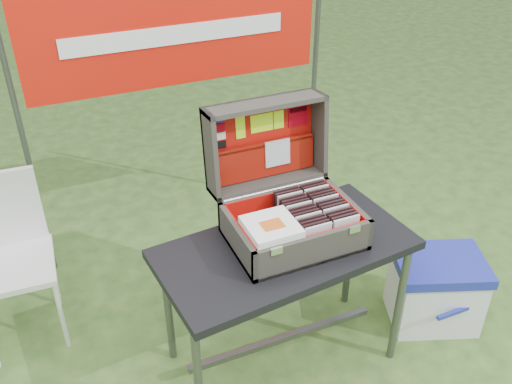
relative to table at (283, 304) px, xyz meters
name	(u,v)px	position (x,y,z in m)	size (l,w,h in m)	color
ground	(260,354)	(-0.09, 0.05, -0.34)	(80.00, 80.00, 0.00)	#2D4E1D
table	(283,304)	(0.00, 0.00, 0.00)	(1.10, 0.55, 0.69)	black
table_top	(285,249)	(0.00, 0.00, 0.32)	(1.10, 0.55, 0.04)	black
table_leg_fl	(198,376)	(-0.49, -0.22, -0.02)	(0.04, 0.04, 0.65)	#59595B
table_leg_fr	(398,308)	(0.49, -0.22, -0.02)	(0.04, 0.04, 0.65)	#59595B
table_leg_bl	(168,308)	(-0.49, 0.22, -0.02)	(0.04, 0.04, 0.65)	#59595B
table_leg_br	(350,254)	(0.49, 0.22, -0.02)	(0.04, 0.04, 0.65)	#59595B
table_brace	(282,339)	(0.00, 0.00, -0.22)	(0.95, 0.03, 0.03)	#59595B
suitcase	(289,182)	(0.05, 0.08, 0.61)	(0.55, 0.55, 0.53)	#433F37
suitcase_base_bottom	(293,238)	(0.05, 0.02, 0.36)	(0.55, 0.39, 0.02)	#433F37
suitcase_base_wall_front	(314,251)	(0.05, -0.16, 0.42)	(0.55, 0.02, 0.15)	#433F37
suitcase_base_wall_back	(275,204)	(0.05, 0.21, 0.42)	(0.55, 0.02, 0.15)	#433F37
suitcase_base_wall_left	(237,241)	(-0.21, 0.02, 0.42)	(0.02, 0.39, 0.15)	#433F37
suitcase_base_wall_right	(346,212)	(0.31, 0.02, 0.42)	(0.02, 0.39, 0.15)	#433F37
suitcase_liner_floor	(293,235)	(0.05, 0.02, 0.37)	(0.51, 0.35, 0.01)	red
suitcase_latch_left	(276,251)	(-0.13, -0.17, 0.48)	(0.05, 0.01, 0.03)	silver
suitcase_latch_right	(354,229)	(0.23, -0.17, 0.48)	(0.05, 0.01, 0.03)	silver
suitcase_hinge	(275,189)	(0.05, 0.22, 0.49)	(0.02, 0.02, 0.49)	silver
suitcase_lid_back	(261,139)	(0.05, 0.38, 0.67)	(0.55, 0.39, 0.02)	#433F37
suitcase_lid_rim_far	(265,104)	(0.05, 0.33, 0.86)	(0.55, 0.02, 0.15)	#433F37
suitcase_lid_rim_near	(268,181)	(0.05, 0.29, 0.50)	(0.55, 0.02, 0.15)	#433F37
suitcase_lid_rim_left	(211,155)	(-0.21, 0.31, 0.68)	(0.02, 0.39, 0.15)	#433F37
suitcase_lid_rim_right	(318,133)	(0.31, 0.31, 0.68)	(0.02, 0.39, 0.15)	#433F37
suitcase_lid_liner	(262,140)	(0.05, 0.36, 0.67)	(0.50, 0.34, 0.01)	red
suitcase_liner_wall_front	(313,247)	(0.05, -0.15, 0.43)	(0.51, 0.01, 0.13)	red
suitcase_liner_wall_back	(277,204)	(0.05, 0.20, 0.43)	(0.51, 0.01, 0.13)	red
suitcase_liner_wall_left	(240,238)	(-0.20, 0.02, 0.43)	(0.01, 0.35, 0.13)	red
suitcase_liner_wall_right	(344,211)	(0.30, 0.02, 0.43)	(0.01, 0.35, 0.13)	red
suitcase_lid_pocket	(264,160)	(0.05, 0.33, 0.59)	(0.49, 0.16, 0.03)	maroon
suitcase_pocket_edge	(264,144)	(0.05, 0.34, 0.66)	(0.48, 0.02, 0.02)	maroon
suitcase_pocket_cd	(278,153)	(0.11, 0.32, 0.62)	(0.12, 0.12, 0.01)	silver
lid_sticker_cc_a	(219,119)	(-0.15, 0.37, 0.81)	(0.05, 0.03, 0.00)	#1933B2
lid_sticker_cc_b	(219,128)	(-0.15, 0.37, 0.77)	(0.05, 0.03, 0.00)	#A90210
lid_sticker_cc_c	(220,136)	(-0.15, 0.36, 0.73)	(0.05, 0.03, 0.00)	white
lid_sticker_cc_d	(220,145)	(-0.15, 0.36, 0.69)	(0.05, 0.03, 0.00)	black
lid_card_neon_tall	(240,127)	(-0.05, 0.36, 0.76)	(0.04, 0.11, 0.00)	#BEF918
lid_card_neon_main	(262,123)	(0.05, 0.36, 0.76)	(0.11, 0.08, 0.00)	#BEF918
lid_card_neon_small	(279,120)	(0.13, 0.36, 0.76)	(0.05, 0.08, 0.00)	#BEF918
lid_sticker_band	(298,116)	(0.23, 0.36, 0.76)	(0.10, 0.10, 0.00)	#A90210
lid_sticker_band_bar	(298,110)	(0.23, 0.37, 0.79)	(0.09, 0.02, 0.00)	black
cd_left_0	(318,239)	(0.08, -0.13, 0.44)	(0.12, 0.01, 0.14)	silver
cd_left_1	(315,236)	(0.08, -0.10, 0.44)	(0.12, 0.01, 0.14)	black
cd_left_2	(313,233)	(0.08, -0.08, 0.44)	(0.12, 0.01, 0.14)	black
cd_left_3	(310,231)	(0.08, -0.06, 0.44)	(0.12, 0.01, 0.14)	black
cd_left_4	(308,228)	(0.08, -0.04, 0.44)	(0.12, 0.01, 0.14)	silver
cd_left_5	(306,225)	(0.08, -0.02, 0.44)	(0.12, 0.01, 0.14)	black
cd_left_6	(303,222)	(0.08, 0.00, 0.44)	(0.12, 0.01, 0.14)	black
cd_left_7	(301,220)	(0.08, 0.03, 0.44)	(0.12, 0.01, 0.14)	black
cd_left_8	(299,217)	(0.08, 0.05, 0.44)	(0.12, 0.01, 0.14)	silver
cd_left_9	(296,214)	(0.08, 0.07, 0.44)	(0.12, 0.01, 0.14)	black
cd_left_10	(294,212)	(0.08, 0.09, 0.44)	(0.12, 0.01, 0.14)	black
cd_left_11	(292,209)	(0.08, 0.11, 0.44)	(0.12, 0.01, 0.14)	black
cd_left_12	(290,207)	(0.08, 0.13, 0.44)	(0.12, 0.01, 0.14)	silver
cd_left_13	(287,204)	(0.08, 0.15, 0.44)	(0.12, 0.01, 0.14)	black
cd_left_14	(285,202)	(0.08, 0.18, 0.44)	(0.12, 0.01, 0.14)	black
cd_right_0	(346,231)	(0.22, -0.13, 0.44)	(0.12, 0.01, 0.14)	silver
cd_right_1	(343,229)	(0.22, -0.10, 0.44)	(0.12, 0.01, 0.14)	black
cd_right_2	(340,226)	(0.22, -0.08, 0.44)	(0.12, 0.01, 0.14)	black
cd_right_3	(338,223)	(0.22, -0.06, 0.44)	(0.12, 0.01, 0.14)	black
cd_right_4	(335,220)	(0.22, -0.04, 0.44)	(0.12, 0.01, 0.14)	silver
cd_right_5	(333,218)	(0.22, -0.02, 0.44)	(0.12, 0.01, 0.14)	black
cd_right_6	(330,215)	(0.22, 0.00, 0.44)	(0.12, 0.01, 0.14)	black
cd_right_7	(328,213)	(0.22, 0.03, 0.44)	(0.12, 0.01, 0.14)	black
cd_right_8	(325,210)	(0.22, 0.05, 0.44)	(0.12, 0.01, 0.14)	silver
cd_right_9	(323,208)	(0.22, 0.07, 0.44)	(0.12, 0.01, 0.14)	black
cd_right_10	(320,205)	(0.22, 0.09, 0.44)	(0.12, 0.01, 0.14)	black
cd_right_11	(318,203)	(0.22, 0.11, 0.44)	(0.12, 0.01, 0.14)	black
cd_right_12	(316,200)	(0.22, 0.13, 0.44)	(0.12, 0.01, 0.14)	silver
cd_right_13	(314,198)	(0.22, 0.15, 0.44)	(0.12, 0.01, 0.14)	black
cd_right_14	(311,196)	(0.22, 0.18, 0.44)	(0.12, 0.01, 0.14)	black
songbook_0	(271,229)	(-0.09, -0.05, 0.49)	(0.21, 0.21, 0.01)	white
songbook_1	(271,228)	(-0.09, -0.05, 0.50)	(0.21, 0.21, 0.01)	white
songbook_2	(271,227)	(-0.09, -0.05, 0.50)	(0.21, 0.21, 0.01)	white
songbook_3	(271,226)	(-0.09, -0.05, 0.51)	(0.21, 0.21, 0.01)	white
songbook_4	(271,225)	(-0.09, -0.05, 0.51)	(0.21, 0.21, 0.01)	white
songbook_5	(271,224)	(-0.09, -0.05, 0.52)	(0.21, 0.21, 0.01)	white
songbook_graphic	(272,225)	(-0.09, -0.06, 0.52)	(0.09, 0.07, 0.00)	#D85919
cooler	(435,290)	(0.84, -0.08, -0.15)	(0.45, 0.34, 0.39)	white
cooler_body	(434,294)	(0.84, -0.08, -0.18)	(0.42, 0.32, 0.34)	white
cooler_lid	(441,265)	(0.84, -0.08, 0.02)	(0.45, 0.34, 0.05)	#212B9F
cooler_handle	(459,311)	(0.84, -0.26, -0.13)	(0.27, 0.02, 0.02)	#212B9F
chair	(12,269)	(-1.12, 0.66, 0.08)	(0.39, 0.43, 0.86)	silver
chair_seat	(12,267)	(-1.12, 0.66, 0.09)	(0.39, 0.39, 0.03)	silver
chair_leg_fr	(61,314)	(-0.96, 0.49, -0.13)	(0.02, 0.02, 0.44)	silver
chair_leg_br	(52,272)	(-0.96, 0.83, -0.13)	(0.02, 0.02, 0.44)	silver
chair_upright_right	(35,204)	(-0.96, 0.84, 0.30)	(0.02, 0.02, 0.41)	silver
cardboard_box	(345,241)	(0.64, 0.48, -0.17)	(0.34, 0.05, 0.36)	brown
banner_post_left	(24,140)	(-0.94, 1.15, 0.51)	(0.03, 0.03, 1.70)	#59595B
banner_post_right	(314,89)	(0.76, 1.15, 0.51)	(0.03, 0.03, 1.70)	#59595B
banner	(176,34)	(-0.09, 1.14, 0.96)	(1.60, 0.01, 0.55)	red
banner_text	(177,35)	(-0.09, 1.13, 0.96)	(1.20, 0.00, 0.10)	white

